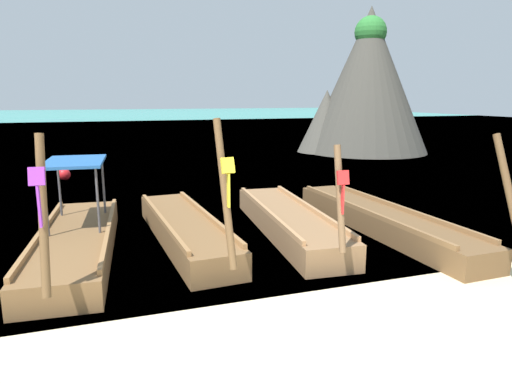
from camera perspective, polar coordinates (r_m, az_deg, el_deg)
name	(u,v)px	position (r m, az deg, el deg)	size (l,w,h in m)	color
ground	(376,376)	(5.75, 14.91, -21.50)	(120.00, 120.00, 0.00)	beige
sea_water	(124,120)	(66.41, -16.35, 8.71)	(120.00, 120.00, 0.00)	#2DB29E
longtail_boat_violet_ribbon	(76,241)	(9.76, -21.72, -5.73)	(1.72, 5.88, 2.66)	brown
longtail_boat_yellow_ribbon	(185,230)	(10.04, -8.92, -4.71)	(1.42, 5.91, 2.81)	brown
longtail_boat_red_ribbon	(289,222)	(10.57, 4.15, -3.76)	(1.55, 5.74, 2.35)	olive
longtail_boat_orange_ribbon	(382,220)	(11.12, 15.58, -3.46)	(1.21, 7.05, 2.55)	brown
karst_rock	(364,84)	(27.13, 13.54, 13.14)	(7.33, 6.95, 8.08)	#47443D
mooring_buoy_near	(64,174)	(18.77, -23.06, 2.06)	(0.46, 0.46, 0.46)	red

